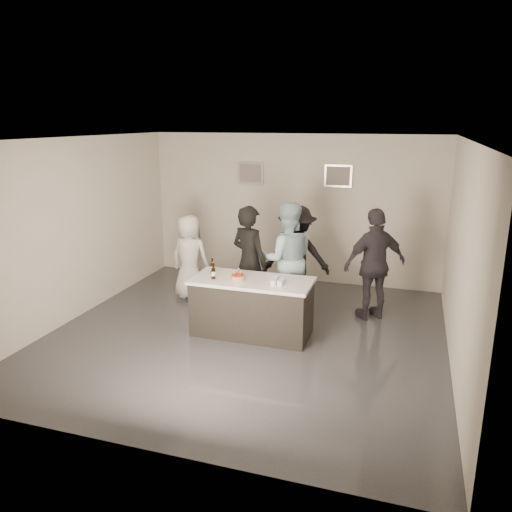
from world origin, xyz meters
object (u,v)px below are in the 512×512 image
(beer_bottle_a, at_px, (212,266))
(person_guest_back, at_px, (297,256))
(cake, at_px, (238,278))
(person_guest_left, at_px, (190,257))
(person_main_black, at_px, (249,262))
(beer_bottle_b, at_px, (213,271))
(bar_counter, at_px, (252,307))
(person_main_blue, at_px, (287,259))
(person_guest_right, at_px, (375,264))

(beer_bottle_a, relative_size, person_guest_back, 0.14)
(cake, bearing_deg, person_guest_left, 136.81)
(person_main_black, bearing_deg, cake, 119.59)
(person_main_black, height_order, person_guest_back, person_main_black)
(beer_bottle_b, relative_size, person_guest_back, 0.14)
(cake, height_order, beer_bottle_a, beer_bottle_a)
(bar_counter, distance_m, person_guest_back, 1.59)
(person_main_blue, relative_size, person_guest_left, 1.24)
(cake, distance_m, person_main_blue, 1.20)
(beer_bottle_b, bearing_deg, person_main_blue, 52.63)
(beer_bottle_a, xyz_separation_m, person_main_black, (0.41, 0.62, -0.07))
(beer_bottle_b, bearing_deg, beer_bottle_a, 115.10)
(bar_counter, bearing_deg, person_main_black, 111.23)
(person_main_blue, xyz_separation_m, person_guest_right, (1.44, 0.27, -0.04))
(cake, relative_size, person_guest_left, 0.13)
(bar_counter, height_order, person_guest_left, person_guest_left)
(person_main_black, bearing_deg, bar_counter, 134.80)
(bar_counter, distance_m, cake, 0.53)
(person_guest_right, bearing_deg, beer_bottle_a, -8.87)
(person_guest_left, height_order, person_guest_right, person_guest_right)
(bar_counter, distance_m, person_main_blue, 1.16)
(person_main_blue, height_order, person_guest_left, person_main_blue)
(person_main_black, xyz_separation_m, person_guest_left, (-1.34, 0.52, -0.17))
(person_main_black, height_order, person_guest_right, person_main_black)
(person_main_blue, bearing_deg, person_main_black, 4.46)
(beer_bottle_a, xyz_separation_m, person_main_blue, (0.99, 0.89, -0.05))
(bar_counter, height_order, beer_bottle_b, beer_bottle_b)
(person_main_black, bearing_deg, person_guest_back, -106.00)
(beer_bottle_b, xyz_separation_m, person_main_blue, (0.87, 1.15, -0.05))
(person_guest_right, bearing_deg, beer_bottle_b, -2.99)
(cake, height_order, person_guest_left, person_guest_left)
(person_guest_left, relative_size, person_guest_right, 0.84)
(beer_bottle_b, distance_m, person_guest_back, 1.89)
(cake, bearing_deg, person_main_blue, 65.52)
(person_guest_left, distance_m, person_guest_back, 2.00)
(beer_bottle_a, bearing_deg, bar_counter, -7.72)
(bar_counter, distance_m, person_guest_left, 2.07)
(person_guest_left, bearing_deg, beer_bottle_a, 135.72)
(person_main_black, relative_size, person_guest_back, 1.05)
(person_main_blue, height_order, person_guest_right, person_main_blue)
(cake, distance_m, person_guest_back, 1.68)
(beer_bottle_a, relative_size, person_guest_left, 0.16)
(cake, xyz_separation_m, person_guest_left, (-1.43, 1.34, -0.15))
(cake, xyz_separation_m, person_guest_back, (0.55, 1.58, -0.03))
(person_guest_left, bearing_deg, person_main_blue, 179.16)
(beer_bottle_a, xyz_separation_m, person_guest_back, (1.05, 1.39, -0.12))
(person_guest_back, bearing_deg, beer_bottle_b, 50.82)
(bar_counter, bearing_deg, person_guest_back, 76.47)
(beer_bottle_b, bearing_deg, person_main_black, 71.45)
(bar_counter, xyz_separation_m, beer_bottle_b, (-0.57, -0.16, 0.58))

